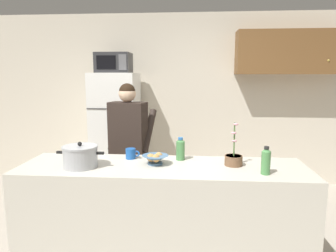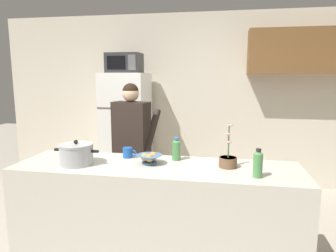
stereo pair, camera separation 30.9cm
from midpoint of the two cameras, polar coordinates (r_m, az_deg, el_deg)
name	(u,v)px [view 2 (the right image)]	position (r m, az deg, el deg)	size (l,w,h in m)	color
back_wall_unit	(202,94)	(4.75, 8.33, 5.98)	(6.00, 0.48, 2.60)	beige
kitchen_island	(157,216)	(2.78, 1.19, -16.52)	(2.43, 0.68, 0.92)	beige
refrigerator	(126,131)	(4.57, -5.87, -0.95)	(0.64, 0.68, 1.71)	white
microwave	(124,63)	(4.48, -6.17, 11.62)	(0.48, 0.37, 0.28)	#2D2D30
person_near_pot	(132,137)	(3.46, -4.24, -2.09)	(0.55, 0.49, 1.59)	#726656
cooking_pot	(76,154)	(2.69, -13.63, -5.16)	(0.40, 0.29, 0.22)	#ADAFB5
coffee_mug	(128,153)	(2.85, -4.41, -5.02)	(0.13, 0.09, 0.10)	#1E59B2
bread_bowl	(149,158)	(2.64, -0.15, -6.10)	(0.23, 0.23, 0.10)	#4C7299
bottle_near_edge	(258,163)	(2.43, 20.01, -6.64)	(0.07, 0.07, 0.22)	#4C8C4C
bottle_mid_counter	(176,149)	(2.75, 4.78, -4.38)	(0.08, 0.08, 0.21)	#4C8C4C
potted_orchid	(228,161)	(2.63, 14.50, -6.31)	(0.15, 0.15, 0.37)	brown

